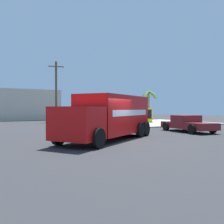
% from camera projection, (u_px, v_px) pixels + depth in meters
% --- Properties ---
extents(ground_plane, '(100.00, 100.00, 0.00)m').
position_uv_depth(ground_plane, '(118.00, 142.00, 14.87)').
color(ground_plane, '#2B2B2D').
extents(sidewalk_corner_far, '(12.42, 12.42, 0.14)m').
position_uv_depth(sidewalk_corner_far, '(155.00, 123.00, 33.23)').
color(sidewalk_corner_far, '#B2ADA0').
rests_on(sidewalk_corner_far, ground).
extents(delivery_truck, '(8.14, 6.53, 2.77)m').
position_uv_depth(delivery_truck, '(109.00, 116.00, 15.79)').
color(delivery_truck, red).
rests_on(delivery_truck, ground).
extents(pickup_maroon, '(2.73, 5.40, 1.38)m').
position_uv_depth(pickup_maroon, '(188.00, 123.00, 21.15)').
color(pickup_maroon, maroon).
rests_on(pickup_maroon, ground).
extents(vending_machine_red, '(1.15, 1.09, 1.85)m').
position_uv_depth(vending_machine_red, '(149.00, 115.00, 32.96)').
color(vending_machine_red, yellow).
rests_on(vending_machine_red, sidewalk_corner_far).
extents(palm_tree_far, '(2.94, 3.26, 4.35)m').
position_uv_depth(palm_tree_far, '(149.00, 99.00, 35.26)').
color(palm_tree_far, '#7A6647').
rests_on(palm_tree_far, sidewalk_corner_far).
extents(utility_pole, '(2.19, 0.44, 8.56)m').
position_uv_depth(utility_pole, '(56.00, 91.00, 35.74)').
color(utility_pole, brown).
rests_on(utility_pole, ground).
extents(building_backdrop, '(16.86, 6.00, 5.04)m').
position_uv_depth(building_backdrop, '(5.00, 105.00, 41.27)').
color(building_backdrop, beige).
rests_on(building_backdrop, ground).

